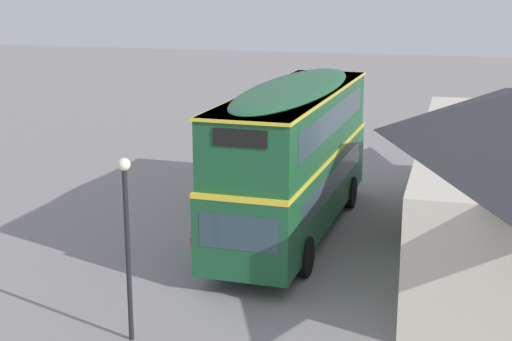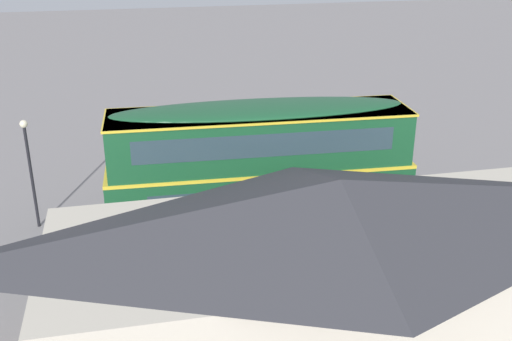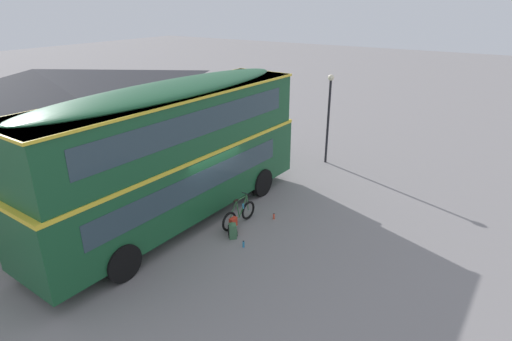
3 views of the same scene
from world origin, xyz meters
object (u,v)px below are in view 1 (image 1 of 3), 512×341
(touring_bicycle, at_px, (227,225))
(backpack_on_ground, at_px, (224,220))
(double_decker_bus, at_px, (294,152))
(water_bottle_red_squeeze, at_px, (191,242))
(water_bottle_blue_sports, at_px, (209,220))
(street_lamp, at_px, (127,228))

(touring_bicycle, xyz_separation_m, backpack_on_ground, (-0.74, -0.31, -0.10))
(double_decker_bus, bearing_deg, touring_bicycle, -67.86)
(touring_bicycle, height_order, water_bottle_red_squeeze, touring_bicycle)
(water_bottle_red_squeeze, xyz_separation_m, water_bottle_blue_sports, (-2.08, -0.14, 0.00))
(water_bottle_red_squeeze, distance_m, street_lamp, 6.71)
(touring_bicycle, distance_m, water_bottle_red_squeeze, 1.34)
(water_bottle_red_squeeze, xyz_separation_m, street_lamp, (6.17, 0.82, 2.50))
(touring_bicycle, height_order, backpack_on_ground, touring_bicycle)
(water_bottle_blue_sports, bearing_deg, backpack_on_ground, 65.35)
(double_decker_bus, bearing_deg, water_bottle_red_squeeze, -56.07)
(water_bottle_red_squeeze, relative_size, street_lamp, 0.05)
(backpack_on_ground, bearing_deg, water_bottle_blue_sports, -114.65)
(street_lamp, bearing_deg, double_decker_bus, 166.50)
(street_lamp, bearing_deg, water_bottle_blue_sports, -173.35)
(touring_bicycle, bearing_deg, double_decker_bus, 112.14)
(double_decker_bus, distance_m, street_lamp, 8.24)
(backpack_on_ground, height_order, street_lamp, street_lamp)
(backpack_on_ground, xyz_separation_m, water_bottle_blue_sports, (-0.29, -0.63, -0.16))
(double_decker_bus, height_order, backpack_on_ground, double_decker_bus)
(double_decker_bus, xyz_separation_m, backpack_on_ground, (0.05, -2.26, -2.38))
(street_lamp, bearing_deg, backpack_on_ground, -177.60)
(backpack_on_ground, distance_m, water_bottle_red_squeeze, 1.87)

